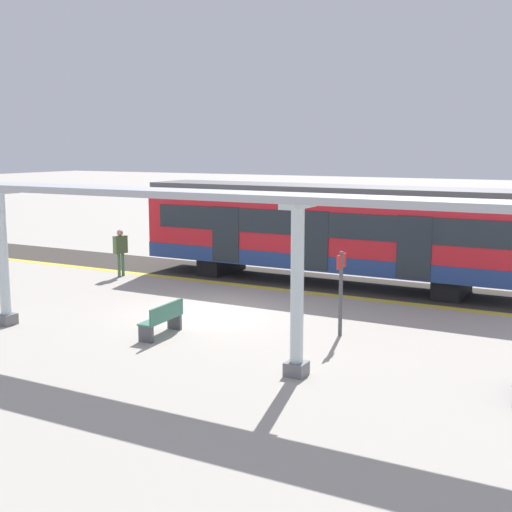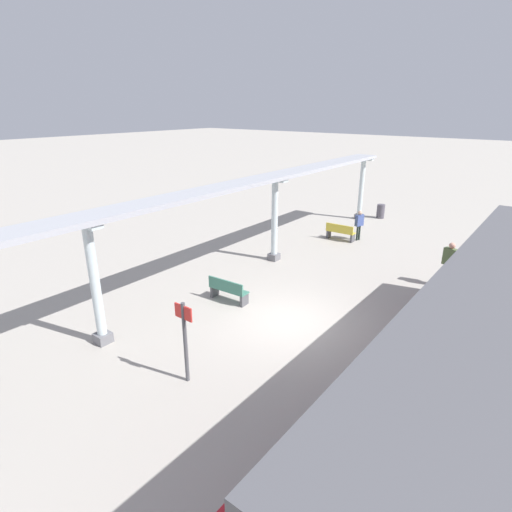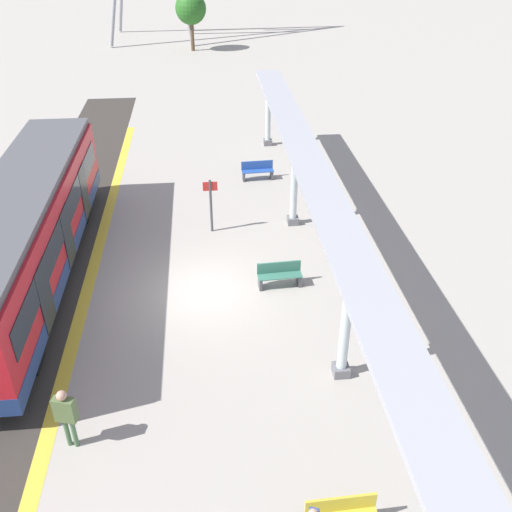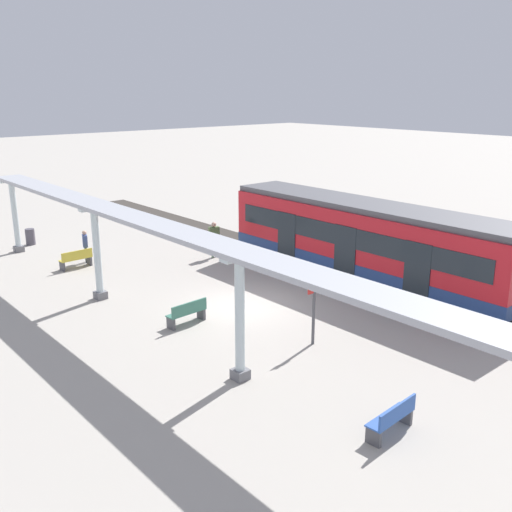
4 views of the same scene
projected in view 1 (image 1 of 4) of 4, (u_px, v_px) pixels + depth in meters
The scene contains 10 objects.
ground_plane at pixel (212, 314), 19.52m from camera, with size 176.00×176.00×0.00m, color #AAA399.
tactile_edge_strip at pixel (273, 289), 22.95m from camera, with size 0.40×33.85×0.01m, color yellow.
trackbed at pixel (295, 280), 24.52m from camera, with size 3.20×45.85×0.01m, color #38332D.
train_near_carriage at pixel (328, 232), 23.63m from camera, with size 2.65×13.76×3.48m.
canopy_pillar_second at pixel (3, 257), 18.03m from camera, with size 1.10×0.44×3.70m.
canopy_pillar_third at pixel (297, 289), 13.95m from camera, with size 1.10×0.44×3.70m.
canopy_beam at pixel (126, 191), 15.72m from camera, with size 1.20×27.56×0.16m, color #A8AAB2.
bench_far_end at pixel (163, 319), 17.17m from camera, with size 1.52×0.52×0.86m.
platform_info_sign at pixel (341, 285), 17.03m from camera, with size 0.56×0.10×2.20m.
passenger_waiting_near_edge at pixel (120, 247), 25.01m from camera, with size 0.55×0.36×1.77m.
Camera 1 is at (16.13, 10.12, 4.82)m, focal length 46.91 mm.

